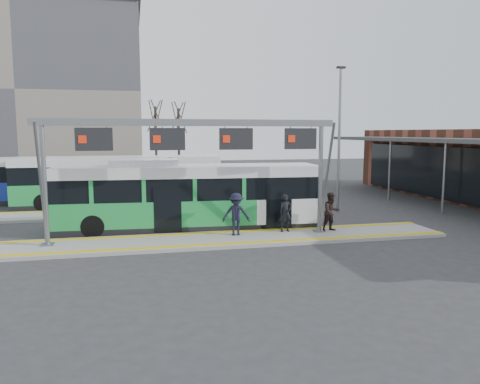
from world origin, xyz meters
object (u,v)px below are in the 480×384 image
at_px(gantry, 195,144).
at_px(passenger_b, 331,212).
at_px(passenger_a, 285,213).
at_px(hero_bus, 188,197).
at_px(passenger_c, 236,214).

distance_m(gantry, passenger_b, 7.22).
relative_size(gantry, passenger_a, 7.36).
bearing_deg(hero_bus, passenger_b, -18.24).
relative_size(hero_bus, passenger_c, 6.68).
bearing_deg(passenger_b, hero_bus, 147.00).
relative_size(passenger_a, passenger_c, 0.92).
bearing_deg(gantry, passenger_b, 0.61).
height_order(gantry, passenger_b, gantry).
distance_m(passenger_b, passenger_c, 4.59).
xyz_separation_m(passenger_a, passenger_c, (-2.43, -0.24, 0.08)).
height_order(gantry, passenger_c, gantry).
height_order(passenger_a, passenger_c, passenger_c).
bearing_deg(hero_bus, passenger_a, -23.93).
xyz_separation_m(gantry, hero_bus, (-0.01, 2.67, -2.70)).
relative_size(passenger_b, passenger_c, 0.95).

